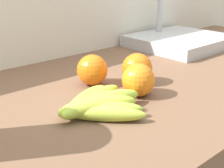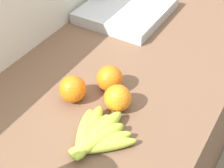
{
  "view_description": "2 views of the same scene",
  "coord_description": "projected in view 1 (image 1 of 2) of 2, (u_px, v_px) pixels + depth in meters",
  "views": [
    {
      "loc": [
        -0.69,
        -0.56,
        1.24
      ],
      "look_at": [
        -0.23,
        -0.05,
        0.99
      ],
      "focal_mm": 51.12,
      "sensor_mm": 36.0,
      "label": 1
    },
    {
      "loc": [
        -0.78,
        -0.42,
        1.65
      ],
      "look_at": [
        -0.17,
        -0.05,
        1.03
      ],
      "focal_mm": 54.64,
      "sensor_mm": 36.0,
      "label": 2
    }
  ],
  "objects": [
    {
      "name": "banana_bunch",
      "position": [
        96.0,
        105.0,
        0.66
      ],
      "size": [
        0.2,
        0.19,
        0.04
      ],
      "color": "#AFC43F",
      "rests_on": "counter"
    },
    {
      "name": "orange_center",
      "position": [
        137.0,
        68.0,
        0.83
      ],
      "size": [
        0.08,
        0.08,
        0.08
      ],
      "primitive_type": "sphere",
      "color": "orange",
      "rests_on": "counter"
    },
    {
      "name": "orange_right",
      "position": [
        92.0,
        70.0,
        0.82
      ],
      "size": [
        0.08,
        0.08,
        0.08
      ],
      "primitive_type": "sphere",
      "color": "orange",
      "rests_on": "counter"
    },
    {
      "name": "orange_far_right",
      "position": [
        138.0,
        80.0,
        0.75
      ],
      "size": [
        0.08,
        0.08,
        0.08
      ],
      "primitive_type": "sphere",
      "color": "orange",
      "rests_on": "counter"
    },
    {
      "name": "wall_back",
      "position": [
        86.0,
        123.0,
        1.28
      ],
      "size": [
        2.07,
        0.06,
        1.3
      ],
      "primitive_type": "cube",
      "color": "silver",
      "rests_on": "ground"
    },
    {
      "name": "sink_basin",
      "position": [
        180.0,
        41.0,
        1.23
      ],
      "size": [
        0.34,
        0.31,
        0.18
      ],
      "color": "#B7BABF",
      "rests_on": "counter"
    }
  ]
}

